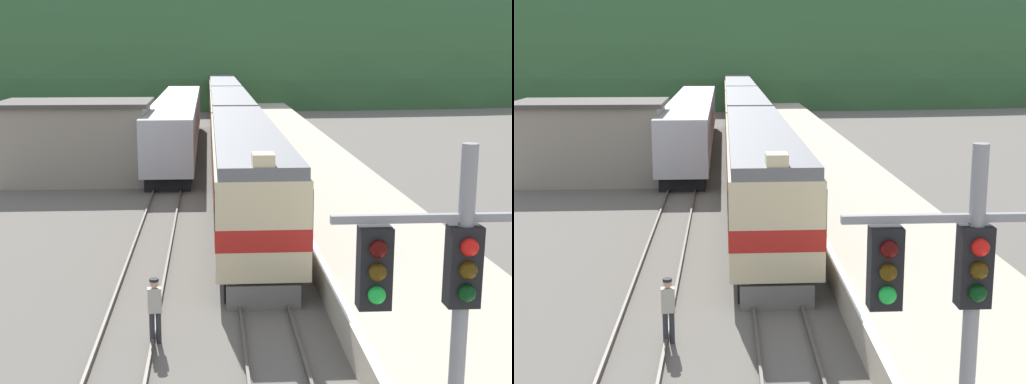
{
  "view_description": "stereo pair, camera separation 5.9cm",
  "coord_description": "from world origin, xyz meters",
  "views": [
    {
      "loc": [
        -1.56,
        -2.55,
        7.74
      ],
      "look_at": [
        0.11,
        22.59,
        2.53
      ],
      "focal_mm": 50.0,
      "sensor_mm": 36.0,
      "label": 1
    },
    {
      "loc": [
        -1.5,
        -2.55,
        7.74
      ],
      "look_at": [
        0.11,
        22.59,
        2.53
      ],
      "focal_mm": 50.0,
      "sensor_mm": 36.0,
      "label": 2
    }
  ],
  "objects": [
    {
      "name": "track_main",
      "position": [
        0.0,
        70.0,
        0.08
      ],
      "size": [
        1.52,
        180.0,
        0.16
      ],
      "color": "#4C443D",
      "rests_on": "ground"
    },
    {
      "name": "track_siding",
      "position": [
        -3.83,
        70.0,
        0.08
      ],
      "size": [
        1.51,
        180.0,
        0.16
      ],
      "color": "#4C443D",
      "rests_on": "ground"
    },
    {
      "name": "platform",
      "position": [
        4.61,
        50.0,
        0.49
      ],
      "size": [
        5.54,
        140.0,
        0.99
      ],
      "color": "#B2A893",
      "rests_on": "ground"
    },
    {
      "name": "distant_hills",
      "position": [
        0.0,
        127.02,
        0.0
      ],
      "size": [
        201.52,
        90.68,
        55.46
      ],
      "color": "#335B33",
      "rests_on": "ground"
    },
    {
      "name": "station_shed",
      "position": [
        -9.12,
        38.62,
        2.33
      ],
      "size": [
        8.52,
        5.59,
        4.63
      ],
      "color": "gray",
      "rests_on": "ground"
    },
    {
      "name": "express_train_lead_car",
      "position": [
        0.0,
        27.56,
        2.35
      ],
      "size": [
        2.88,
        20.87,
        4.66
      ],
      "color": "black",
      "rests_on": "ground"
    },
    {
      "name": "carriage_second",
      "position": [
        0.0,
        48.76,
        2.34
      ],
      "size": [
        2.87,
        19.29,
        4.3
      ],
      "color": "black",
      "rests_on": "ground"
    },
    {
      "name": "carriage_third",
      "position": [
        0.0,
        68.93,
        2.34
      ],
      "size": [
        2.87,
        19.29,
        4.3
      ],
      "color": "black",
      "rests_on": "ground"
    },
    {
      "name": "carriage_fourth",
      "position": [
        0.0,
        89.1,
        2.34
      ],
      "size": [
        2.87,
        19.29,
        4.3
      ],
      "color": "black",
      "rests_on": "ground"
    },
    {
      "name": "siding_train",
      "position": [
        -3.83,
        49.92,
        2.02
      ],
      "size": [
        2.9,
        30.93,
        3.93
      ],
      "color": "black",
      "rests_on": "ground"
    },
    {
      "name": "signal_mast_main",
      "position": [
        1.52,
        5.58,
        4.48
      ],
      "size": [
        3.3,
        0.42,
        6.6
      ],
      "color": "gray",
      "rests_on": "ground"
    },
    {
      "name": "track_worker",
      "position": [
        -3.04,
        15.24,
        1.03
      ],
      "size": [
        0.38,
        0.25,
        1.79
      ],
      "color": "#2D2D33",
      "rests_on": "ground"
    }
  ]
}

